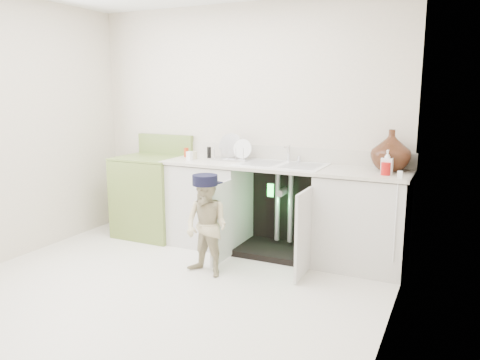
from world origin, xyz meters
name	(u,v)px	position (x,y,z in m)	size (l,w,h in m)	color
ground	(167,288)	(0.00, 0.00, 0.00)	(3.50, 3.50, 0.00)	beige
room_shell	(162,138)	(0.00, 0.00, 1.25)	(6.00, 5.50, 1.26)	beige
counter_run	(285,207)	(0.60, 1.21, 0.48)	(2.44, 1.02, 1.27)	silver
avocado_stove	(153,195)	(-0.97, 1.18, 0.46)	(0.72, 0.65, 1.11)	olive
repair_worker	(207,225)	(0.16, 0.40, 0.46)	(0.70, 0.67, 0.90)	beige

